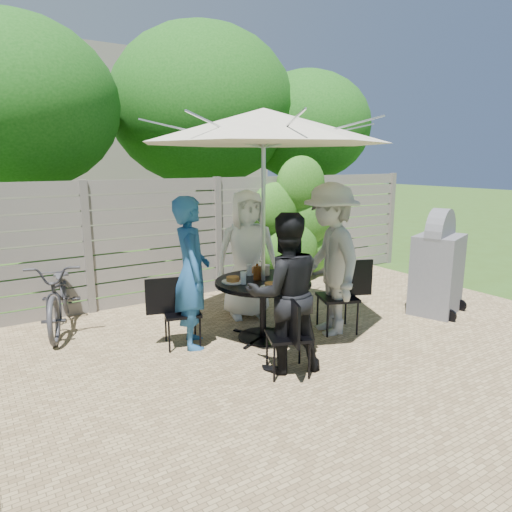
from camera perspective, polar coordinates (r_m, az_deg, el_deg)
backyard_envelope at (r=14.09m, az=-18.99°, el=13.31°), size 60.00×60.00×5.00m
patio_table at (r=5.39m, az=0.89°, el=-5.30°), size 1.40×1.40×0.73m
umbrella at (r=5.16m, az=0.96°, el=15.90°), size 3.47×3.47×2.66m
chair_back at (r=6.35m, az=-1.36°, el=-4.78°), size 0.57×0.71×0.92m
person_back at (r=6.08m, az=-1.11°, el=0.16°), size 0.98×0.79×1.73m
chair_left at (r=5.32m, az=-9.32°, el=-8.64°), size 0.63×0.49×0.83m
person_left at (r=5.15m, az=-8.07°, el=-2.14°), size 0.59×0.73×1.73m
chair_front at (r=4.61m, az=4.01°, el=-11.79°), size 0.52×0.64×0.83m
person_front at (r=4.54m, az=3.60°, el=-4.69°), size 0.94×0.83×1.61m
chair_right at (r=5.77m, az=10.25°, el=-6.76°), size 0.70×0.57×0.91m
person_right at (r=5.55m, az=9.22°, el=-0.49°), size 1.03×1.35×1.85m
plate_back at (r=5.66m, az=-0.04°, el=-1.89°), size 0.26×0.26×0.06m
plate_left at (r=5.24m, az=-2.91°, el=-3.03°), size 0.26×0.26×0.06m
plate_front at (r=4.99m, az=1.96°, el=-3.80°), size 0.26×0.26×0.06m
plate_right at (r=5.42m, az=4.58°, el=-2.55°), size 0.26×0.26×0.06m
plate_extra at (r=5.09m, az=3.73°, el=-3.49°), size 0.24×0.24×0.06m
glass_back at (r=5.53m, az=-0.85°, el=-1.74°), size 0.07×0.07×0.14m
glass_left at (r=5.15m, az=-1.60°, el=-2.76°), size 0.07×0.07×0.14m
glass_front at (r=5.10m, az=2.79°, el=-2.93°), size 0.07×0.07×0.14m
glass_right at (r=5.48m, az=3.24°, el=-1.89°), size 0.07×0.07×0.14m
syrup_jug at (r=5.34m, az=0.14°, el=-2.12°), size 0.09×0.09×0.16m
coffee_cup at (r=5.54m, az=1.31°, el=-1.81°), size 0.08×0.08×0.12m
bicycle at (r=6.25m, az=-23.18°, el=-4.37°), size 1.09×1.83×0.91m
bbq_grill at (r=6.75m, az=21.74°, el=-1.22°), size 0.87×0.77×1.47m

